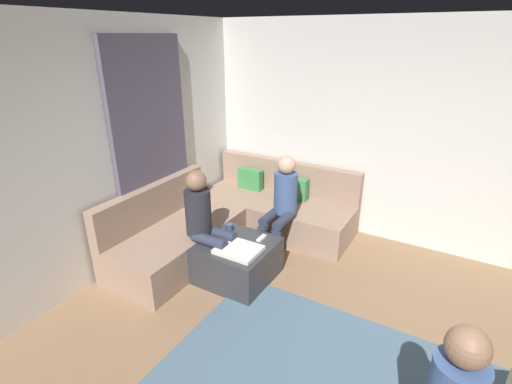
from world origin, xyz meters
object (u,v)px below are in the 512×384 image
object	(u,v)px
game_remote	(261,238)
ottoman	(237,260)
person_on_couch_back	(282,201)
coffee_mug	(229,228)
person_on_couch_side	(206,220)
sectional_couch	(236,219)

from	to	relation	value
game_remote	ottoman	bearing A→B (deg)	-129.29
ottoman	person_on_couch_back	distance (m)	0.89
coffee_mug	person_on_couch_side	xyz separation A→B (m)	(-0.11, -0.27, 0.19)
ottoman	coffee_mug	size ratio (longest dim) A/B	8.00
ottoman	person_on_couch_side	size ratio (longest dim) A/B	0.63
sectional_couch	game_remote	bearing A→B (deg)	-36.30
person_on_couch_back	person_on_couch_side	size ratio (longest dim) A/B	1.00
game_remote	coffee_mug	bearing A→B (deg)	-174.29
coffee_mug	game_remote	xyz separation A→B (m)	(0.40, 0.04, -0.04)
ottoman	game_remote	world-z (taller)	game_remote
coffee_mug	game_remote	world-z (taller)	coffee_mug
game_remote	sectional_couch	bearing A→B (deg)	143.70
person_on_couch_back	person_on_couch_side	bearing A→B (deg)	60.54
coffee_mug	person_on_couch_back	world-z (taller)	person_on_couch_back
game_remote	person_on_couch_back	size ratio (longest dim) A/B	0.12
sectional_couch	person_on_couch_back	bearing A→B (deg)	5.01
sectional_couch	coffee_mug	size ratio (longest dim) A/B	26.84
coffee_mug	game_remote	bearing A→B (deg)	5.71
sectional_couch	person_on_couch_back	world-z (taller)	person_on_couch_back
ottoman	person_on_couch_side	world-z (taller)	person_on_couch_side
sectional_couch	person_on_couch_back	size ratio (longest dim) A/B	2.12
sectional_couch	person_on_couch_side	size ratio (longest dim) A/B	2.12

